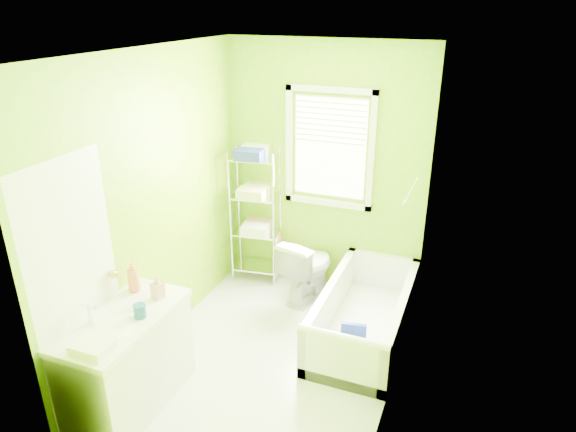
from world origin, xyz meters
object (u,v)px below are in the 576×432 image
at_px(wire_shelf_unit, 256,201).
at_px(toilet, 307,267).
at_px(vanity, 127,359).
at_px(bathtub, 364,321).

bearing_deg(wire_shelf_unit, toilet, -16.47).
xyz_separation_m(toilet, vanity, (-0.74, -1.98, 0.08)).
bearing_deg(wire_shelf_unit, bathtub, -25.57).
relative_size(bathtub, vanity, 1.51).
distance_m(bathtub, toilet, 0.88).
bearing_deg(vanity, bathtub, 45.79).
relative_size(toilet, vanity, 0.66).
distance_m(toilet, wire_shelf_unit, 0.90).
xyz_separation_m(bathtub, vanity, (-1.47, -1.51, 0.26)).
bearing_deg(toilet, bathtub, 159.00).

